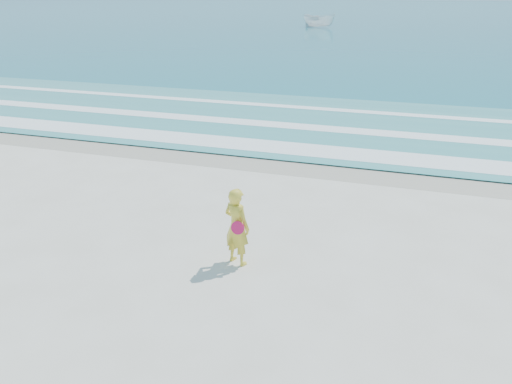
% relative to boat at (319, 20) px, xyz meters
% --- Properties ---
extents(ground, '(400.00, 400.00, 0.00)m').
position_rel_boat_xyz_m(ground, '(9.13, -63.06, -0.93)').
color(ground, silver).
rests_on(ground, ground).
extents(wet_sand, '(400.00, 2.40, 0.00)m').
position_rel_boat_xyz_m(wet_sand, '(9.13, -54.06, -0.93)').
color(wet_sand, '#B2A893').
rests_on(wet_sand, ground).
extents(ocean, '(400.00, 190.00, 0.04)m').
position_rel_boat_xyz_m(ocean, '(9.13, 41.94, -0.91)').
color(ocean, '#19727F').
rests_on(ocean, ground).
extents(shallow, '(400.00, 10.00, 0.01)m').
position_rel_boat_xyz_m(shallow, '(9.13, -49.06, -0.88)').
color(shallow, '#59B7AD').
rests_on(shallow, ocean).
extents(foam_near, '(400.00, 1.40, 0.01)m').
position_rel_boat_xyz_m(foam_near, '(9.13, -52.76, -0.87)').
color(foam_near, white).
rests_on(foam_near, shallow).
extents(foam_mid, '(400.00, 0.90, 0.01)m').
position_rel_boat_xyz_m(foam_mid, '(9.13, -49.86, -0.87)').
color(foam_mid, white).
rests_on(foam_mid, shallow).
extents(foam_far, '(400.00, 0.60, 0.01)m').
position_rel_boat_xyz_m(foam_far, '(9.13, -46.56, -0.87)').
color(foam_far, white).
rests_on(foam_far, shallow).
extents(boat, '(4.89, 2.93, 1.77)m').
position_rel_boat_xyz_m(boat, '(0.00, 0.00, 0.00)').
color(boat, white).
rests_on(boat, ocean).
extents(woman, '(0.70, 0.58, 1.64)m').
position_rel_boat_xyz_m(woman, '(9.83, -60.47, -0.11)').
color(woman, gold).
rests_on(woman, ground).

